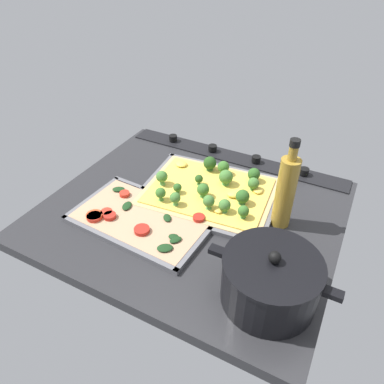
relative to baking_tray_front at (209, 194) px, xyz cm
name	(u,v)px	position (x,y,z in cm)	size (l,w,h in cm)	color
ground_plane	(192,213)	(1.61, 7.43, -1.86)	(75.76, 65.77, 3.00)	#28282B
stove_control_panel	(234,156)	(1.61, -21.95, 0.20)	(72.73, 7.00, 2.60)	black
baking_tray_front	(209,194)	(0.00, 0.00, 0.00)	(39.69, 32.55, 1.30)	slate
broccoli_pizza	(212,189)	(-0.56, -0.27, 1.72)	(37.09, 29.95, 5.91)	tan
baking_tray_back	(142,220)	(10.66, 17.84, 0.02)	(36.30, 23.13, 1.30)	slate
veggie_pizza_back	(139,218)	(11.11, 18.20, 0.74)	(33.77, 20.59, 1.90)	tan
cooking_pot	(270,280)	(-25.15, 25.72, 5.01)	(26.13, 19.31, 13.05)	black
oil_bottle	(286,191)	(-20.88, 2.28, 9.72)	(4.68, 4.68, 23.91)	olive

